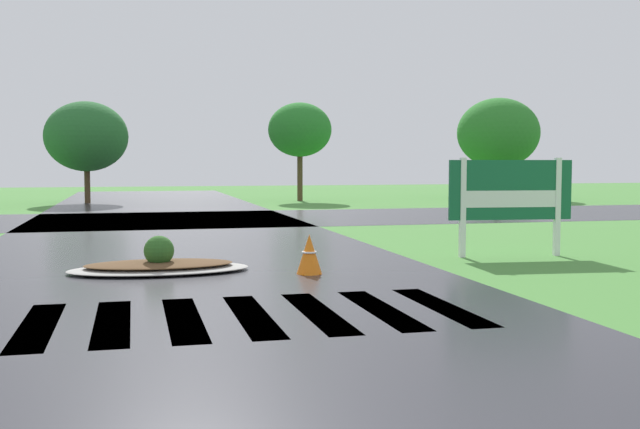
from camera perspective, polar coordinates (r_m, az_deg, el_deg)
asphalt_roadway at (r=14.63m, az=-9.48°, el=-4.13°), size 9.23×80.00×0.01m
asphalt_cross_road at (r=27.57m, az=-11.53°, el=-0.37°), size 90.00×8.31×0.01m
crosswalk_stripes at (r=10.27m, az=-7.58°, el=-7.58°), size 6.75×2.98×0.01m
estate_billboard at (r=16.99m, az=14.00°, el=1.49°), size 2.74×0.34×2.14m
median_island at (r=14.55m, az=-11.88°, el=-3.68°), size 3.33×1.70×0.68m
traffic_cone at (r=13.97m, az=-0.80°, el=-3.00°), size 0.47×0.47×0.73m
background_treeline at (r=38.98m, az=-12.24°, el=5.87°), size 48.52×5.77×5.57m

